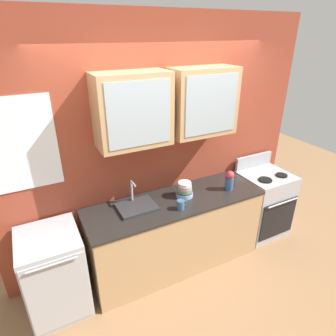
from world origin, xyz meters
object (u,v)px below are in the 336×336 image
Objects in this scene: cup_near_sink at (181,205)px; dishwasher at (55,273)px; sink_faucet at (137,206)px; vase at (229,180)px; stove_range at (262,203)px; bowl_stack at (184,190)px.

cup_near_sink is 1.42m from dishwasher.
sink_faucet is 1.13m from vase.
sink_faucet reaches higher than dishwasher.
bowl_stack is (-1.24, 0.04, 0.52)m from stove_range.
sink_faucet is at bearing 173.30° from vase.
sink_faucet reaches higher than stove_range.
dishwasher is at bearing -178.41° from bowl_stack.
vase is (-0.69, -0.07, 0.56)m from stove_range.
vase is (1.12, -0.13, 0.10)m from sink_faucet.
cup_near_sink is at bearing -29.54° from sink_faucet.
vase is at bearing -6.70° from sink_faucet.
dishwasher is at bearing 172.79° from cup_near_sink.
cup_near_sink is at bearing -7.21° from dishwasher.
stove_range is 1.20× the size of dishwasher.
bowl_stack is 0.22× the size of dishwasher.
stove_range is 1.87m from sink_faucet.
cup_near_sink is at bearing -128.52° from bowl_stack.
stove_range is 5.47× the size of bowl_stack.
stove_range is at bearing 6.96° from cup_near_sink.
vase is 0.72m from cup_near_sink.
sink_faucet is at bearing 4.06° from dishwasher.
vase is at bearing -11.21° from bowl_stack.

